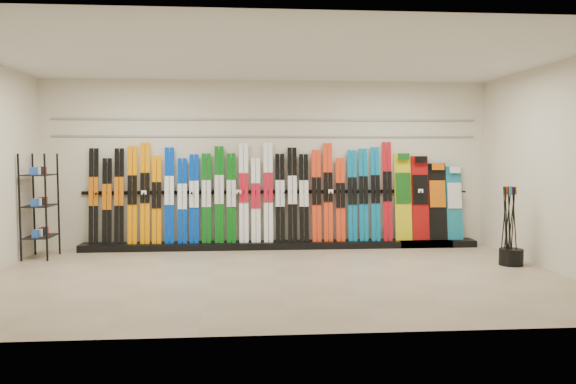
{
  "coord_description": "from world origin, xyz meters",
  "views": [
    {
      "loc": [
        -0.45,
        -7.64,
        1.71
      ],
      "look_at": [
        0.24,
        1.0,
        1.1
      ],
      "focal_mm": 35.0,
      "sensor_mm": 36.0,
      "label": 1
    }
  ],
  "objects": [
    {
      "name": "back_wall",
      "position": [
        0.0,
        2.5,
        1.5
      ],
      "size": [
        8.0,
        0.0,
        8.0
      ],
      "primitive_type": "plane",
      "rotation": [
        1.57,
        0.0,
        0.0
      ],
      "color": "beige",
      "rests_on": "floor"
    },
    {
      "name": "ski_rack_base",
      "position": [
        0.22,
        2.28,
        0.06
      ],
      "size": [
        8.0,
        0.4,
        0.12
      ],
      "primitive_type": "cube",
      "color": "black",
      "rests_on": "floor"
    },
    {
      "name": "right_wall",
      "position": [
        4.0,
        0.0,
        1.5
      ],
      "size": [
        0.0,
        5.0,
        5.0
      ],
      "primitive_type": "plane",
      "rotation": [
        1.57,
        0.0,
        -1.57
      ],
      "color": "beige",
      "rests_on": "floor"
    },
    {
      "name": "snowboards",
      "position": [
        2.9,
        2.35,
        0.85
      ],
      "size": [
        1.26,
        0.24,
        1.58
      ],
      "color": "gold",
      "rests_on": "ski_rack_base"
    },
    {
      "name": "ceiling",
      "position": [
        0.0,
        0.0,
        3.0
      ],
      "size": [
        8.0,
        8.0,
        0.0
      ],
      "primitive_type": "plane",
      "rotation": [
        3.14,
        0.0,
        0.0
      ],
      "color": "silver",
      "rests_on": "back_wall"
    },
    {
      "name": "ski_poles",
      "position": [
        3.56,
        0.51,
        0.61
      ],
      "size": [
        0.27,
        0.26,
        1.18
      ],
      "color": "black",
      "rests_on": "pole_bin"
    },
    {
      "name": "slatwall_rail_0",
      "position": [
        0.0,
        2.48,
        2.0
      ],
      "size": [
        7.6,
        0.02,
        0.03
      ],
      "primitive_type": "cube",
      "color": "gray",
      "rests_on": "back_wall"
    },
    {
      "name": "accessory_rack",
      "position": [
        -3.75,
        1.7,
        0.85
      ],
      "size": [
        0.4,
        0.6,
        1.69
      ],
      "primitive_type": "cube",
      "color": "black",
      "rests_on": "floor"
    },
    {
      "name": "slatwall_rail_1",
      "position": [
        0.0,
        2.48,
        2.3
      ],
      "size": [
        7.6,
        0.02,
        0.03
      ],
      "primitive_type": "cube",
      "color": "gray",
      "rests_on": "back_wall"
    },
    {
      "name": "skis",
      "position": [
        -0.43,
        2.33,
        0.94
      ],
      "size": [
        5.38,
        0.22,
        1.78
      ],
      "color": "black",
      "rests_on": "ski_rack_base"
    },
    {
      "name": "pole_bin",
      "position": [
        3.6,
        0.5,
        0.12
      ],
      "size": [
        0.36,
        0.36,
        0.25
      ],
      "primitive_type": "cylinder",
      "color": "black",
      "rests_on": "floor"
    },
    {
      "name": "floor",
      "position": [
        0.0,
        0.0,
        0.0
      ],
      "size": [
        8.0,
        8.0,
        0.0
      ],
      "primitive_type": "plane",
      "color": "tan",
      "rests_on": "ground"
    }
  ]
}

